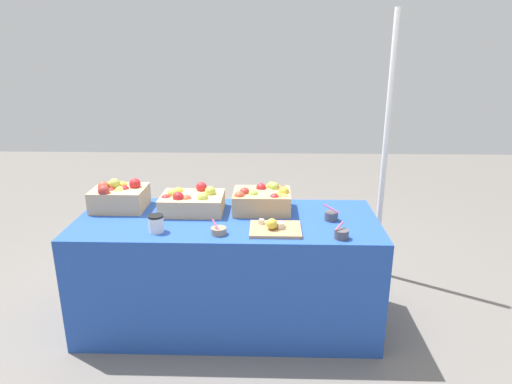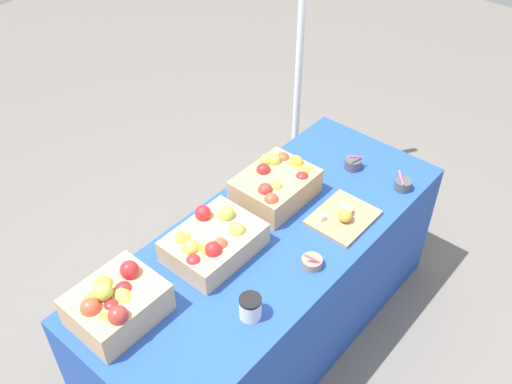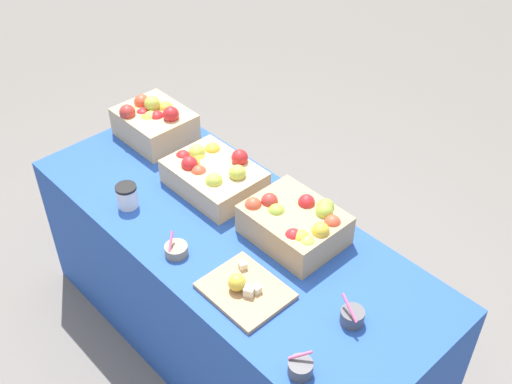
{
  "view_description": "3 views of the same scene",
  "coord_description": "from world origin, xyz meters",
  "views": [
    {
      "loc": [
        0.26,
        -2.65,
        1.78
      ],
      "look_at": [
        0.18,
        0.04,
        0.9
      ],
      "focal_mm": 31.67,
      "sensor_mm": 36.0,
      "label": 1
    },
    {
      "loc": [
        -1.44,
        -1.14,
        2.59
      ],
      "look_at": [
        -0.02,
        0.07,
        0.98
      ],
      "focal_mm": 40.33,
      "sensor_mm": 36.0,
      "label": 2
    },
    {
      "loc": [
        1.44,
        -1.2,
        2.46
      ],
      "look_at": [
        0.08,
        0.07,
        0.93
      ],
      "focal_mm": 43.95,
      "sensor_mm": 36.0,
      "label": 3
    }
  ],
  "objects": [
    {
      "name": "apple_crate_right",
      "position": [
        0.22,
        0.15,
        0.82
      ],
      "size": [
        0.37,
        0.29,
        0.17
      ],
      "color": "tan",
      "rests_on": "table"
    },
    {
      "name": "cutting_board_front",
      "position": [
        0.3,
        -0.19,
        0.76
      ],
      "size": [
        0.3,
        0.25,
        0.08
      ],
      "color": "tan",
      "rests_on": "table"
    },
    {
      "name": "apple_crate_middle",
      "position": [
        -0.25,
        0.12,
        0.81
      ],
      "size": [
        0.4,
        0.3,
        0.17
      ],
      "color": "tan",
      "rests_on": "table"
    },
    {
      "name": "sample_bowl_mid",
      "position": [
        -0.03,
        -0.25,
        0.76
      ],
      "size": [
        0.09,
        0.09,
        0.09
      ],
      "color": "gray",
      "rests_on": "table"
    },
    {
      "name": "apple_crate_left",
      "position": [
        -0.74,
        0.16,
        0.83
      ],
      "size": [
        0.34,
        0.28,
        0.2
      ],
      "color": "tan",
      "rests_on": "table"
    },
    {
      "name": "coffee_cup",
      "position": [
        -0.39,
        -0.22,
        0.79
      ],
      "size": [
        0.09,
        0.09,
        0.1
      ],
      "color": "silver",
      "rests_on": "table"
    },
    {
      "name": "table",
      "position": [
        0.0,
        0.0,
        0.37
      ],
      "size": [
        1.9,
        0.76,
        0.74
      ],
      "primitive_type": "cube",
      "color": "#234CAD",
      "rests_on": "ground_plane"
    },
    {
      "name": "sample_bowl_far",
      "position": [
        0.65,
        -0.01,
        0.77
      ],
      "size": [
        0.1,
        0.08,
        0.11
      ],
      "color": "#4C4C51",
      "rests_on": "table"
    },
    {
      "name": "sample_bowl_near",
      "position": [
        0.67,
        -0.29,
        0.77
      ],
      "size": [
        0.08,
        0.08,
        0.09
      ],
      "color": "#4C4C51",
      "rests_on": "table"
    },
    {
      "name": "tent_pole",
      "position": [
        1.14,
        0.71,
        1.02
      ],
      "size": [
        0.04,
        0.04,
        2.03
      ],
      "primitive_type": "cylinder",
      "color": "white",
      "rests_on": "ground_plane"
    },
    {
      "name": "ground_plane",
      "position": [
        0.0,
        0.0,
        0.0
      ],
      "size": [
        10.0,
        10.0,
        0.0
      ],
      "primitive_type": "plane",
      "color": "slate"
    }
  ]
}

